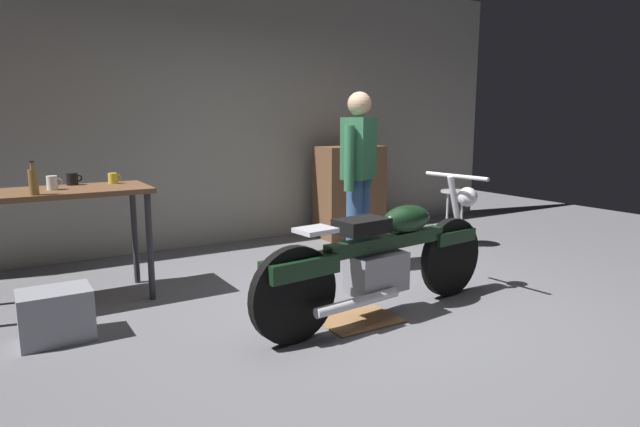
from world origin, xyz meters
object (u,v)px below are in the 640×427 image
(motorcycle, at_px, (384,256))
(mug_white_ceramic, at_px, (52,183))
(person_standing, at_px, (359,174))
(storage_bin, at_px, (56,315))
(mug_black_matte, at_px, (72,179))
(wooden_dresser, at_px, (350,192))
(mug_yellow_tall, at_px, (113,178))
(shop_stool, at_px, (455,203))
(bottle, at_px, (33,181))

(motorcycle, xyz_separation_m, mug_white_ceramic, (-1.98, 1.50, 0.50))
(person_standing, height_order, storage_bin, person_standing)
(person_standing, bearing_deg, mug_black_matte, -49.33)
(mug_white_ceramic, bearing_deg, storage_bin, -98.38)
(person_standing, height_order, mug_white_ceramic, person_standing)
(wooden_dresser, xyz_separation_m, mug_black_matte, (-3.15, -0.64, 0.40))
(wooden_dresser, relative_size, storage_bin, 2.50)
(motorcycle, relative_size, mug_yellow_tall, 20.97)
(motorcycle, relative_size, shop_stool, 3.41)
(mug_black_matte, bearing_deg, shop_stool, -6.74)
(motorcycle, distance_m, person_standing, 1.31)
(person_standing, relative_size, shop_stool, 2.61)
(wooden_dresser, distance_m, storage_bin, 3.81)
(person_standing, distance_m, mug_yellow_tall, 2.14)
(motorcycle, xyz_separation_m, person_standing, (0.55, 1.09, 0.48))
(person_standing, xyz_separation_m, mug_white_ceramic, (-2.53, 0.41, 0.03))
(mug_white_ceramic, relative_size, mug_black_matte, 0.91)
(shop_stool, height_order, wooden_dresser, wooden_dresser)
(storage_bin, relative_size, bottle, 1.83)
(motorcycle, bearing_deg, person_standing, 57.28)
(storage_bin, height_order, mug_white_ceramic, mug_white_ceramic)
(person_standing, height_order, wooden_dresser, person_standing)
(person_standing, bearing_deg, shop_stool, 154.15)
(person_standing, distance_m, shop_stool, 1.54)
(motorcycle, bearing_deg, mug_white_ceramic, 136.71)
(person_standing, bearing_deg, motorcycle, 29.63)
(shop_stool, bearing_deg, wooden_dresser, 121.77)
(person_standing, bearing_deg, bottle, -37.40)
(person_standing, xyz_separation_m, storage_bin, (-2.64, -0.33, -0.76))
(person_standing, distance_m, bottle, 2.67)
(mug_white_ceramic, xyz_separation_m, bottle, (-0.14, -0.24, 0.04))
(motorcycle, xyz_separation_m, wooden_dresser, (1.34, 2.38, 0.10))
(person_standing, relative_size, storage_bin, 3.80)
(storage_bin, xyz_separation_m, mug_white_ceramic, (0.11, 0.74, 0.78))
(wooden_dresser, bearing_deg, person_standing, -121.48)
(person_standing, bearing_deg, mug_yellow_tall, -49.97)
(storage_bin, bearing_deg, shop_stool, 7.42)
(wooden_dresser, height_order, mug_white_ceramic, wooden_dresser)
(person_standing, xyz_separation_m, mug_yellow_tall, (-2.06, 0.60, 0.02))
(storage_bin, relative_size, mug_yellow_tall, 4.22)
(storage_bin, xyz_separation_m, mug_black_matte, (0.28, 0.99, 0.78))
(motorcycle, height_order, person_standing, person_standing)
(wooden_dresser, relative_size, mug_yellow_tall, 10.56)
(motorcycle, xyz_separation_m, mug_black_matte, (-1.81, 1.75, 0.50))
(motorcycle, bearing_deg, wooden_dresser, 54.57)
(person_standing, bearing_deg, mug_white_ceramic, -43.02)
(shop_stool, relative_size, storage_bin, 1.45)
(motorcycle, relative_size, bottle, 9.07)
(motorcycle, relative_size, mug_black_matte, 17.91)
(person_standing, height_order, mug_black_matte, person_standing)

